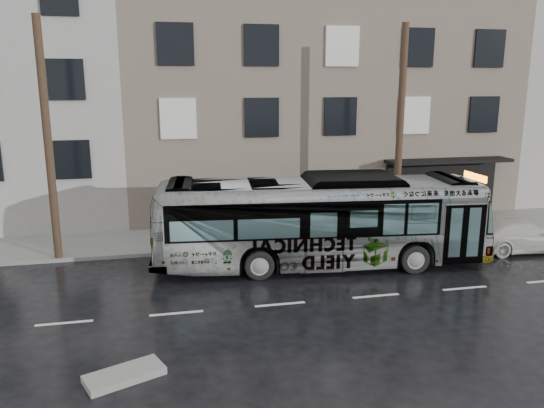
{
  "coord_description": "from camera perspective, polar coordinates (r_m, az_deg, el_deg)",
  "views": [
    {
      "loc": [
        -3.45,
        -17.57,
        6.8
      ],
      "look_at": [
        0.8,
        2.5,
        2.06
      ],
      "focal_mm": 35.0,
      "sensor_mm": 36.0,
      "label": 1
    }
  ],
  "objects": [
    {
      "name": "sign_post",
      "position": [
        24.24,
        15.52,
        -0.48
      ],
      "size": [
        0.06,
        0.06,
        2.4
      ],
      "primitive_type": "cylinder",
      "color": "slate",
      "rests_on": "sidewalk"
    },
    {
      "name": "slush_pile",
      "position": [
        13.51,
        -15.58,
        -17.29
      ],
      "size": [
        1.97,
        1.44,
        0.18
      ],
      "primitive_type": "cube",
      "rotation": [
        0.0,
        0.0,
        0.4
      ],
      "color": "#A9A5A0",
      "rests_on": "ground"
    },
    {
      "name": "building_taupe",
      "position": [
        31.45,
        3.69,
        10.61
      ],
      "size": [
        20.0,
        12.0,
        11.0
      ],
      "primitive_type": "cube",
      "color": "#786A5D",
      "rests_on": "ground"
    },
    {
      "name": "bus",
      "position": [
        19.89,
        5.15,
        -1.84
      ],
      "size": [
        12.6,
        4.06,
        3.45
      ],
      "primitive_type": "imported",
      "rotation": [
        0.0,
        0.0,
        1.48
      ],
      "color": "#B2B2B2",
      "rests_on": "ground"
    },
    {
      "name": "white_sedan",
      "position": [
        24.07,
        25.25,
        -3.07
      ],
      "size": [
        4.6,
        2.1,
        1.31
      ],
      "primitive_type": "imported",
      "rotation": [
        0.0,
        0.0,
        1.51
      ],
      "color": "silver",
      "rests_on": "ground"
    },
    {
      "name": "utility_pole_rear",
      "position": [
        21.37,
        -22.97,
        6.2
      ],
      "size": [
        0.3,
        0.3,
        9.0
      ],
      "primitive_type": "cylinder",
      "color": "#463423",
      "rests_on": "sidewalk"
    },
    {
      "name": "utility_pole_front",
      "position": [
        23.22,
        13.58,
        7.33
      ],
      "size": [
        0.3,
        0.3,
        9.0
      ],
      "primitive_type": "cylinder",
      "color": "#463423",
      "rests_on": "sidewalk"
    },
    {
      "name": "ground",
      "position": [
        19.15,
        -0.81,
        -7.8
      ],
      "size": [
        120.0,
        120.0,
        0.0
      ],
      "primitive_type": "plane",
      "color": "black",
      "rests_on": "ground"
    },
    {
      "name": "sidewalk",
      "position": [
        23.71,
        -3.11,
        -3.5
      ],
      "size": [
        90.0,
        3.6,
        0.15
      ],
      "primitive_type": "cube",
      "color": "gray",
      "rests_on": "ground"
    }
  ]
}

